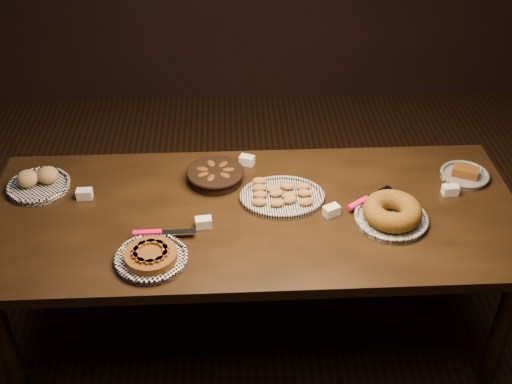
{
  "coord_description": "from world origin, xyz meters",
  "views": [
    {
      "loc": [
        -0.1,
        -2.25,
        2.52
      ],
      "look_at": [
        0.01,
        0.05,
        0.82
      ],
      "focal_mm": 45.0,
      "sensor_mm": 36.0,
      "label": 1
    }
  ],
  "objects_px": {
    "buffet_table": "(254,224)",
    "bundt_cake_plate": "(392,213)",
    "apple_tart_plate": "(151,257)",
    "madeleine_platter": "(282,196)"
  },
  "relations": [
    {
      "from": "apple_tart_plate",
      "to": "bundt_cake_plate",
      "type": "xyz_separation_m",
      "value": [
        1.02,
        0.21,
        0.02
      ]
    },
    {
      "from": "buffet_table",
      "to": "bundt_cake_plate",
      "type": "relative_size",
      "value": 6.13
    },
    {
      "from": "bundt_cake_plate",
      "to": "buffet_table",
      "type": "bearing_deg",
      "value": 156.69
    },
    {
      "from": "buffet_table",
      "to": "madeleine_platter",
      "type": "distance_m",
      "value": 0.18
    },
    {
      "from": "buffet_table",
      "to": "apple_tart_plate",
      "type": "bearing_deg",
      "value": -144.71
    },
    {
      "from": "buffet_table",
      "to": "bundt_cake_plate",
      "type": "xyz_separation_m",
      "value": [
        0.6,
        -0.1,
        0.12
      ]
    },
    {
      "from": "apple_tart_plate",
      "to": "bundt_cake_plate",
      "type": "bearing_deg",
      "value": 8.58
    },
    {
      "from": "madeleine_platter",
      "to": "bundt_cake_plate",
      "type": "distance_m",
      "value": 0.5
    },
    {
      "from": "apple_tart_plate",
      "to": "bundt_cake_plate",
      "type": "distance_m",
      "value": 1.05
    },
    {
      "from": "apple_tart_plate",
      "to": "madeleine_platter",
      "type": "relative_size",
      "value": 0.86
    }
  ]
}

